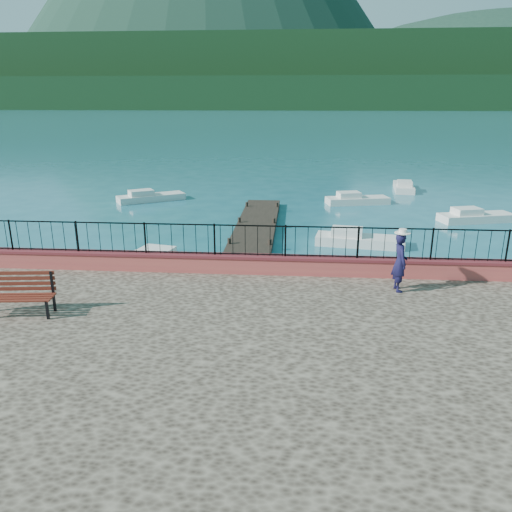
# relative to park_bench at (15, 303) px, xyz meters

# --- Properties ---
(ground) EXTENTS (2000.00, 2000.00, 0.00)m
(ground) POSITION_rel_park_bench_xyz_m (7.01, -0.05, -1.52)
(ground) COLOR #19596B
(ground) RESTS_ON ground
(parapet) EXTENTS (28.00, 0.46, 0.58)m
(parapet) POSITION_rel_park_bench_xyz_m (7.01, 3.65, -0.03)
(parapet) COLOR #B64B41
(parapet) RESTS_ON promenade
(railing) EXTENTS (27.00, 0.05, 0.95)m
(railing) POSITION_rel_park_bench_xyz_m (7.01, 3.65, 0.74)
(railing) COLOR black
(railing) RESTS_ON parapet
(dock) EXTENTS (2.00, 16.00, 0.30)m
(dock) POSITION_rel_park_bench_xyz_m (5.01, 11.95, -1.37)
(dock) COLOR #2D231C
(dock) RESTS_ON ground
(far_forest) EXTENTS (900.00, 60.00, 18.00)m
(far_forest) POSITION_rel_park_bench_xyz_m (7.01, 299.95, 7.48)
(far_forest) COLOR black
(far_forest) RESTS_ON ground
(foothills) EXTENTS (900.00, 120.00, 44.00)m
(foothills) POSITION_rel_park_bench_xyz_m (7.01, 359.95, 20.48)
(foothills) COLOR black
(foothills) RESTS_ON ground
(companion_hill) EXTENTS (448.00, 384.00, 180.00)m
(companion_hill) POSITION_rel_park_bench_xyz_m (227.01, 559.95, -1.52)
(companion_hill) COLOR #142D23
(companion_hill) RESTS_ON ground
(park_bench) EXTENTS (2.01, 0.85, 1.08)m
(park_bench) POSITION_rel_park_bench_xyz_m (0.00, 0.00, 0.00)
(park_bench) COLOR black
(park_bench) RESTS_ON promenade
(person) EXTENTS (0.47, 0.66, 1.69)m
(person) POSITION_rel_park_bench_xyz_m (9.96, 2.49, 0.53)
(person) COLOR #131134
(person) RESTS_ON promenade
(hat) EXTENTS (0.44, 0.44, 0.12)m
(hat) POSITION_rel_park_bench_xyz_m (9.96, 2.49, 1.43)
(hat) COLOR white
(hat) RESTS_ON person
(boat_0) EXTENTS (3.90, 2.07, 0.80)m
(boat_0) POSITION_rel_park_bench_xyz_m (2.07, 7.33, -1.12)
(boat_0) COLOR silver
(boat_0) RESTS_ON ground
(boat_1) EXTENTS (4.10, 1.89, 0.80)m
(boat_1) POSITION_rel_park_bench_xyz_m (9.98, 11.20, -1.12)
(boat_1) COLOR silver
(boat_1) RESTS_ON ground
(boat_2) EXTENTS (4.26, 2.29, 0.80)m
(boat_2) POSITION_rel_park_bench_xyz_m (16.89, 16.41, -1.12)
(boat_2) COLOR silver
(boat_2) RESTS_ON ground
(boat_3) EXTENTS (4.34, 3.40, 0.80)m
(boat_3) POSITION_rel_park_bench_xyz_m (-2.45, 20.58, -1.12)
(boat_3) COLOR silver
(boat_3) RESTS_ON ground
(boat_4) EXTENTS (4.13, 2.15, 0.80)m
(boat_4) POSITION_rel_park_bench_xyz_m (10.95, 20.73, -1.12)
(boat_4) COLOR silver
(boat_4) RESTS_ON ground
(boat_5) EXTENTS (1.78, 4.03, 0.80)m
(boat_5) POSITION_rel_park_bench_xyz_m (14.89, 26.01, -1.12)
(boat_5) COLOR silver
(boat_5) RESTS_ON ground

